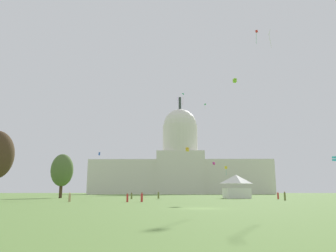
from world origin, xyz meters
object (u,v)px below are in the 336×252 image
(kite_blue_mid, at_px, (99,154))
(kite_turquoise_high, at_px, (182,95))
(kite_red_high, at_px, (256,34))
(kite_violet_high, at_px, (178,99))
(kite_gold_low, at_px, (187,149))
(kite_lime_mid, at_px, (235,81))
(event_tent, at_px, (236,186))
(person_red_back_right, at_px, (127,198))
(person_olive_deep_crowd, at_px, (158,195))
(kite_yellow_low, at_px, (226,168))
(person_tan_near_tree_east, at_px, (70,198))
(capitol_building, at_px, (180,166))
(person_olive_near_tent, at_px, (285,196))
(kite_white_high, at_px, (270,34))
(person_red_mid_left, at_px, (278,196))
(tree_west_far, at_px, (62,170))
(kite_magenta_low, at_px, (214,163))
(person_red_front_left, at_px, (142,197))
(person_olive_lawn_far_right, at_px, (132,196))
(kite_cyan_low, at_px, (335,159))
(kite_green_high, at_px, (205,105))

(kite_blue_mid, xyz_separation_m, kite_turquoise_high, (36.01, -32.01, 17.12))
(kite_turquoise_high, height_order, kite_red_high, kite_red_high)
(kite_violet_high, height_order, kite_blue_mid, kite_violet_high)
(kite_gold_low, bearing_deg, kite_lime_mid, 160.20)
(kite_violet_high, xyz_separation_m, kite_gold_low, (2.01, -92.09, -42.46))
(event_tent, xyz_separation_m, person_red_back_right, (-23.87, -30.57, -2.40))
(person_olive_deep_crowd, relative_size, kite_gold_low, 1.45)
(kite_red_high, relative_size, kite_yellow_low, 1.01)
(person_olive_deep_crowd, xyz_separation_m, person_tan_near_tree_east, (-13.86, -26.94, -0.09))
(kite_violet_high, height_order, kite_red_high, kite_violet_high)
(event_tent, distance_m, kite_violet_high, 117.83)
(person_tan_near_tree_east, bearing_deg, person_red_back_right, -140.96)
(event_tent, xyz_separation_m, kite_yellow_low, (6.88, 60.39, 9.16))
(capitol_building, distance_m, person_olive_near_tent, 156.13)
(kite_white_high, bearing_deg, kite_yellow_low, 46.40)
(kite_white_high, bearing_deg, person_red_mid_left, 32.92)
(kite_violet_high, bearing_deg, tree_west_far, -136.97)
(person_tan_near_tree_east, bearing_deg, capitol_building, -52.45)
(kite_lime_mid, xyz_separation_m, kite_gold_low, (-12.70, 12.99, -17.24))
(person_olive_deep_crowd, distance_m, kite_gold_low, 21.29)
(person_olive_near_tent, xyz_separation_m, kite_violet_high, (-20.42, 122.40, 55.94))
(kite_white_high, bearing_deg, kite_red_high, 41.81)
(tree_west_far, height_order, person_tan_near_tree_east, tree_west_far)
(person_red_back_right, xyz_separation_m, kite_lime_mid, (24.44, 29.45, 30.83))
(kite_blue_mid, relative_size, kite_magenta_low, 1.10)
(person_red_front_left, bearing_deg, person_olive_lawn_far_right, -43.60)
(person_tan_near_tree_east, bearing_deg, person_red_mid_left, -107.76)
(kite_magenta_low, bearing_deg, kite_violet_high, 174.80)
(person_olive_near_tent, height_order, person_red_mid_left, person_olive_near_tent)
(person_red_back_right, xyz_separation_m, person_red_front_left, (2.39, 0.33, 0.06))
(person_red_mid_left, relative_size, kite_violet_high, 0.41)
(person_olive_near_tent, relative_size, kite_cyan_low, 1.39)
(kite_lime_mid, bearing_deg, kite_violet_high, -104.51)
(person_red_front_left, relative_size, kite_turquoise_high, 0.40)
(kite_white_high, bearing_deg, kite_cyan_low, -12.21)
(event_tent, height_order, kite_blue_mid, kite_blue_mid)
(person_tan_near_tree_east, bearing_deg, kite_yellow_low, -69.39)
(event_tent, relative_size, kite_cyan_low, 5.57)
(kite_lime_mid, height_order, kite_green_high, kite_green_high)
(capitol_building, distance_m, tree_west_far, 136.76)
(tree_west_far, height_order, person_red_back_right, tree_west_far)
(person_olive_deep_crowd, bearing_deg, kite_cyan_low, -60.14)
(person_olive_deep_crowd, distance_m, kite_green_high, 107.51)
(capitol_building, bearing_deg, person_olive_deep_crowd, -93.25)
(person_olive_deep_crowd, height_order, person_red_mid_left, person_olive_deep_crowd)
(kite_turquoise_high, bearing_deg, kite_lime_mid, 33.49)
(kite_lime_mid, distance_m, kite_white_high, 17.82)
(kite_turquoise_high, relative_size, kite_cyan_low, 3.25)
(person_red_back_right, bearing_deg, person_olive_lawn_far_right, 100.95)
(event_tent, bearing_deg, person_olive_deep_crowd, -179.81)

